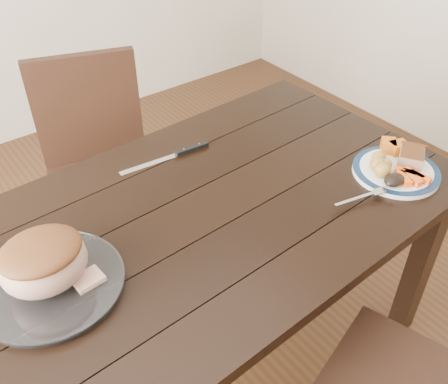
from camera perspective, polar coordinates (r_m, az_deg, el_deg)
ground at (r=2.00m, az=-2.29°, el=-18.80°), size 4.00×4.00×0.00m
dining_table at (r=1.49m, az=-2.92°, el=-5.07°), size 1.64×0.97×0.75m
chair_far at (r=2.10m, az=-14.19°, el=3.54°), size 0.53×0.54×0.93m
dinner_plate at (r=1.67m, az=19.03°, el=2.22°), size 0.27×0.27×0.02m
plate_rim at (r=1.66m, az=19.09°, el=2.46°), size 0.27×0.27×0.02m
serving_platter at (r=1.30m, az=-19.17°, el=-10.02°), size 0.35×0.35×0.02m
pork_slice at (r=1.69m, az=20.60°, el=3.75°), size 0.12×0.11×0.04m
roasted_potatoes at (r=1.62m, az=17.47°, el=3.06°), size 0.10×0.10×0.05m
carrot_batons at (r=1.62m, az=20.58°, el=1.67°), size 0.09×0.11×0.02m
pumpkin_wedges at (r=1.73m, az=18.79°, el=4.93°), size 0.09×0.09×0.04m
dark_mushroom at (r=1.58m, az=18.88°, el=1.32°), size 0.07×0.05×0.03m
fork at (r=1.51m, az=15.72°, el=-0.49°), size 0.18×0.06×0.00m
roast_joint at (r=1.25m, az=-19.88°, el=-7.70°), size 0.21×0.18×0.13m
cut_slice at (r=1.26m, az=-15.25°, el=-9.66°), size 0.07×0.06×0.02m
carving_knife at (r=1.67m, az=-4.89°, el=4.54°), size 0.32×0.05×0.01m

